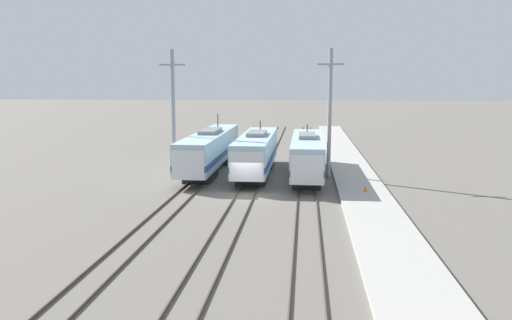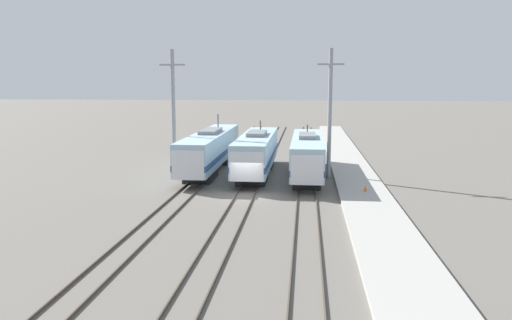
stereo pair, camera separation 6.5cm
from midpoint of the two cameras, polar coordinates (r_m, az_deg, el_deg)
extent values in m
plane|color=#666059|center=(39.38, -1.30, -4.11)|extent=(400.00, 400.00, 0.00)
cube|color=#4C4238|center=(40.40, -9.14, -3.78)|extent=(0.07, 120.00, 0.15)
cube|color=#4C4238|center=(40.06, -7.15, -3.85)|extent=(0.07, 120.00, 0.15)
cube|color=#4C4238|center=(39.45, -2.33, -3.98)|extent=(0.07, 120.00, 0.15)
cube|color=#4C4238|center=(39.28, -0.25, -4.03)|extent=(0.07, 120.00, 0.15)
cube|color=#4C4238|center=(39.08, 4.71, -4.13)|extent=(0.07, 120.00, 0.15)
cube|color=#4C4238|center=(39.09, 6.82, -4.16)|extent=(0.07, 120.00, 0.15)
cube|color=#232326|center=(45.92, -6.37, -1.67)|extent=(2.48, 4.32, 0.95)
cube|color=#232326|center=(55.43, -4.26, 0.19)|extent=(2.48, 4.32, 0.95)
cube|color=#9EBCCC|center=(50.38, -5.25, 1.50)|extent=(2.92, 19.64, 2.88)
cube|color=navy|center=(50.45, -5.24, 0.85)|extent=(2.96, 19.68, 0.52)
cube|color=silver|center=(41.70, -7.57, -0.41)|extent=(2.68, 1.83, 2.45)
cube|color=black|center=(40.81, -7.86, 0.15)|extent=(2.28, 0.08, 0.69)
cube|color=gray|center=(50.19, -5.27, 3.33)|extent=(1.60, 4.91, 0.35)
cylinder|color=#38383D|center=(54.37, -4.42, 4.42)|extent=(0.12, 0.12, 1.58)
cube|color=#232326|center=(44.29, -0.49, -2.01)|extent=(2.55, 3.66, 0.95)
cube|color=#232326|center=(52.44, 0.49, -0.28)|extent=(2.55, 3.66, 0.95)
cube|color=#9EBCCC|center=(48.06, 0.04, 1.16)|extent=(3.00, 16.65, 2.86)
cube|color=navy|center=(48.14, 0.04, 0.49)|extent=(3.04, 16.69, 0.51)
cube|color=silver|center=(40.80, -0.98, -0.55)|extent=(2.76, 2.00, 2.43)
cube|color=black|center=(39.81, -1.14, -0.01)|extent=(2.35, 0.08, 0.68)
cube|color=gray|center=(47.87, 0.04, 3.07)|extent=(1.65, 4.16, 0.35)
cylinder|color=#38383D|center=(51.46, 0.44, 3.91)|extent=(0.12, 0.12, 1.12)
cube|color=#232326|center=(43.17, 5.77, -2.35)|extent=(2.36, 3.65, 0.95)
cube|color=#232326|center=(51.32, 5.77, -0.54)|extent=(2.36, 3.65, 0.95)
cube|color=#9EBCCC|center=(46.94, 5.81, 0.88)|extent=(2.78, 16.57, 2.79)
cube|color=navy|center=(47.02, 5.79, 0.21)|extent=(2.82, 16.61, 0.50)
cube|color=silver|center=(39.89, 5.81, -0.86)|extent=(2.56, 2.44, 2.37)
cube|color=black|center=(38.68, 5.82, -0.38)|extent=(2.18, 0.08, 0.66)
cube|color=gray|center=(46.75, 5.84, 2.79)|extent=(1.53, 4.14, 0.35)
cylinder|color=#38383D|center=(50.35, 5.83, 3.54)|extent=(0.12, 0.12, 0.89)
cylinder|color=gray|center=(47.92, -9.46, 5.29)|extent=(0.37, 0.37, 11.87)
cube|color=gray|center=(47.85, -9.60, 10.69)|extent=(2.41, 0.16, 0.16)
cylinder|color=gray|center=(46.32, 8.37, 5.19)|extent=(0.37, 0.37, 11.87)
cube|color=gray|center=(46.25, 8.50, 10.78)|extent=(2.41, 0.16, 0.16)
cube|color=#A8A59E|center=(39.34, 12.37, -4.13)|extent=(4.00, 120.00, 0.28)
cone|color=orange|center=(40.57, 12.35, -3.17)|extent=(0.29, 0.29, 0.49)
camera|label=1|loc=(0.03, -90.05, -0.01)|focal=35.00mm
camera|label=2|loc=(0.03, 89.95, 0.01)|focal=35.00mm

